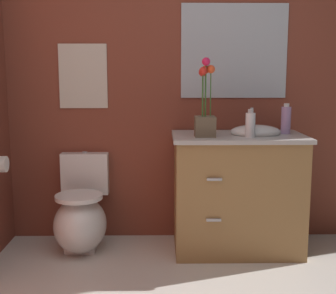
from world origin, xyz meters
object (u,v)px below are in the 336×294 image
vanity_cabinet (238,191)px  wall_poster (83,76)px  wall_mirror (234,51)px  toilet (81,217)px  lotion_bottle (250,125)px  flower_vase (205,112)px  soap_bottle (286,120)px

vanity_cabinet → wall_poster: wall_poster is taller
vanity_cabinet → wall_poster: size_ratio=2.15×
vanity_cabinet → wall_mirror: bearing=90.5°
toilet → wall_poster: wall_poster is taller
lotion_bottle → wall_poster: 1.31m
vanity_cabinet → wall_mirror: (-0.00, 0.29, 1.01)m
vanity_cabinet → wall_poster: (-1.14, 0.29, 0.82)m
toilet → wall_mirror: 1.68m
lotion_bottle → wall_mirror: 0.67m
flower_vase → vanity_cabinet: bearing=20.8°
flower_vase → soap_bottle: (0.60, 0.15, -0.07)m
vanity_cabinet → wall_poster: 1.44m
flower_vase → soap_bottle: bearing=14.0°
vanity_cabinet → soap_bottle: soap_bottle is taller
soap_bottle → lotion_bottle: soap_bottle is taller
wall_poster → wall_mirror: (1.14, 0.00, 0.19)m
toilet → soap_bottle: size_ratio=3.16×
flower_vase → wall_mirror: wall_mirror is taller
lotion_bottle → wall_poster: wall_poster is taller
vanity_cabinet → lotion_bottle: lotion_bottle is taller
wall_poster → soap_bottle: bearing=-9.2°
toilet → vanity_cabinet: size_ratio=0.67×
lotion_bottle → wall_poster: size_ratio=0.40×
wall_poster → wall_mirror: size_ratio=0.60×
toilet → wall_poster: 1.05m
wall_poster → wall_mirror: wall_mirror is taller
soap_bottle → flower_vase: bearing=-166.0°
soap_bottle → lotion_bottle: (-0.29, -0.19, -0.01)m
lotion_bottle → wall_mirror: (-0.05, 0.43, 0.51)m
soap_bottle → vanity_cabinet: bearing=-171.1°
toilet → vanity_cabinet: bearing=-1.3°
wall_poster → wall_mirror: 1.16m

